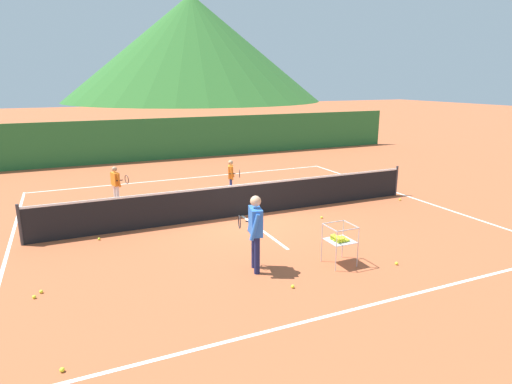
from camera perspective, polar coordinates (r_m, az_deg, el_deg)
The scene contains 21 objects.
ground_plane at distance 13.05m, azimuth -1.86°, elevation -3.13°, with size 120.00×120.00×0.00m, color #B25633.
line_baseline_near at distance 8.32m, azimuth 14.23°, elevation -14.35°, with size 12.30×0.08×0.01m, color white.
line_baseline_far at distance 18.24m, azimuth -8.62°, elevation 1.85°, with size 12.30×0.08×0.01m, color white.
line_sideline_west at distance 12.27m, azimuth -29.70°, elevation -6.27°, with size 0.08×11.56×0.01m, color white.
line_sideline_east at distance 16.30m, azimuth 18.58°, elevation -0.28°, with size 0.08×11.56×0.01m, color white.
line_service_center at distance 13.05m, azimuth -1.86°, elevation -3.12°, with size 0.08×5.89×0.01m, color white.
tennis_net at distance 12.90m, azimuth -1.88°, elevation -1.02°, with size 11.79×0.08×1.05m.
instructor at distance 9.08m, azimuth -0.12°, elevation -4.53°, with size 0.44×0.81×1.65m.
student_0 at distance 14.85m, azimuth -17.92°, elevation 1.33°, with size 0.53×0.54×1.24m.
student_1 at distance 15.18m, azimuth -3.28°, elevation 2.34°, with size 0.41×0.69×1.26m.
ball_cart at distance 9.69m, azimuth 10.89°, elevation -6.08°, with size 0.58×0.58×0.90m.
tennis_ball_0 at distance 7.08m, azimuth -24.12°, elevation -20.54°, with size 0.07×0.07×0.07m, color yellow.
tennis_ball_1 at distance 9.44m, azimuth -26.39°, elevation -11.64°, with size 0.07×0.07×0.07m, color yellow.
tennis_ball_2 at distance 9.29m, azimuth -27.12°, elevation -12.16°, with size 0.07×0.07×0.07m, color yellow.
tennis_ball_3 at distance 12.92m, azimuth 8.62°, elevation -3.31°, with size 0.07×0.07×0.07m, color yellow.
tennis_ball_4 at distance 15.44m, azimuth 18.40°, elevation -0.95°, with size 0.07×0.07×0.07m, color yellow.
tennis_ball_5 at distance 8.72m, azimuth 4.84°, elevation -12.26°, with size 0.07×0.07×0.07m, color yellow.
tennis_ball_6 at distance 11.79m, azimuth -19.92°, elevation -5.81°, with size 0.07×0.07×0.07m, color yellow.
tennis_ball_7 at distance 10.17m, azimuth 17.98°, elevation -8.92°, with size 0.07×0.07×0.07m, color yellow.
windscreen_fence at distance 22.57m, azimuth -11.99°, elevation 6.82°, with size 27.07×0.08×2.10m, color #286B33.
hill_0 at distance 86.74m, azimuth -8.36°, elevation 18.12°, with size 48.05×48.05×19.18m, color #2D6628.
Camera 1 is at (-4.68, -11.52, 3.96)m, focal length 30.45 mm.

